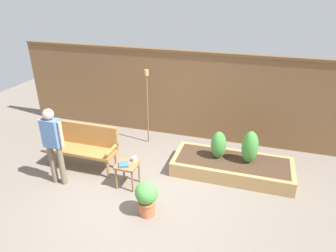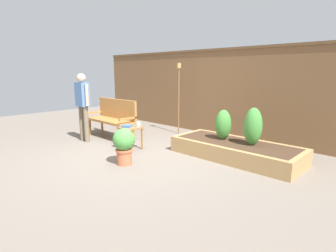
{
  "view_description": "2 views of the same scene",
  "coord_description": "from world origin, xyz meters",
  "px_view_note": "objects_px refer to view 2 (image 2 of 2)",
  "views": [
    {
      "loc": [
        1.81,
        -4.22,
        3.57
      ],
      "look_at": [
        0.17,
        1.1,
        0.93
      ],
      "focal_mm": 32.51,
      "sensor_mm": 36.0,
      "label": 1
    },
    {
      "loc": [
        3.96,
        -3.21,
        1.61
      ],
      "look_at": [
        0.48,
        0.44,
        0.58
      ],
      "focal_mm": 28.75,
      "sensor_mm": 36.0,
      "label": 2
    }
  ],
  "objects_px": {
    "book_on_table": "(127,126)",
    "shrub_far_corner": "(253,126)",
    "garden_bench": "(113,115)",
    "potted_boxwood": "(124,144)",
    "side_table": "(131,131)",
    "tiki_torch": "(179,86)",
    "person_by_bench": "(83,101)",
    "cup_on_table": "(138,124)",
    "shrub_near_bench": "(223,125)"
  },
  "relations": [
    {
      "from": "side_table",
      "to": "tiki_torch",
      "type": "height_order",
      "value": "tiki_torch"
    },
    {
      "from": "shrub_far_corner",
      "to": "tiki_torch",
      "type": "bearing_deg",
      "value": 163.13
    },
    {
      "from": "cup_on_table",
      "to": "book_on_table",
      "type": "distance_m",
      "value": 0.23
    },
    {
      "from": "side_table",
      "to": "book_on_table",
      "type": "xyz_separation_m",
      "value": [
        -0.04,
        -0.06,
        0.1
      ]
    },
    {
      "from": "cup_on_table",
      "to": "book_on_table",
      "type": "height_order",
      "value": "cup_on_table"
    },
    {
      "from": "garden_bench",
      "to": "tiki_torch",
      "type": "bearing_deg",
      "value": 57.47
    },
    {
      "from": "side_table",
      "to": "tiki_torch",
      "type": "relative_size",
      "value": 0.26
    },
    {
      "from": "potted_boxwood",
      "to": "tiki_torch",
      "type": "bearing_deg",
      "value": 109.99
    },
    {
      "from": "book_on_table",
      "to": "shrub_far_corner",
      "type": "bearing_deg",
      "value": -0.27
    },
    {
      "from": "shrub_far_corner",
      "to": "tiki_torch",
      "type": "relative_size",
      "value": 0.37
    },
    {
      "from": "cup_on_table",
      "to": "tiki_torch",
      "type": "distance_m",
      "value": 1.83
    },
    {
      "from": "shrub_far_corner",
      "to": "tiki_torch",
      "type": "height_order",
      "value": "tiki_torch"
    },
    {
      "from": "garden_bench",
      "to": "potted_boxwood",
      "type": "bearing_deg",
      "value": -30.3
    },
    {
      "from": "shrub_near_bench",
      "to": "tiki_torch",
      "type": "xyz_separation_m",
      "value": [
        -1.8,
        0.73,
        0.64
      ]
    },
    {
      "from": "side_table",
      "to": "potted_boxwood",
      "type": "distance_m",
      "value": 0.91
    },
    {
      "from": "book_on_table",
      "to": "potted_boxwood",
      "type": "relative_size",
      "value": 0.29
    },
    {
      "from": "tiki_torch",
      "to": "person_by_bench",
      "type": "xyz_separation_m",
      "value": [
        -1.07,
        -2.1,
        -0.3
      ]
    },
    {
      "from": "cup_on_table",
      "to": "shrub_far_corner",
      "type": "relative_size",
      "value": 0.18
    },
    {
      "from": "garden_bench",
      "to": "potted_boxwood",
      "type": "height_order",
      "value": "garden_bench"
    },
    {
      "from": "shrub_near_bench",
      "to": "potted_boxwood",
      "type": "bearing_deg",
      "value": -118.18
    },
    {
      "from": "shrub_far_corner",
      "to": "book_on_table",
      "type": "bearing_deg",
      "value": -153.31
    },
    {
      "from": "garden_bench",
      "to": "person_by_bench",
      "type": "height_order",
      "value": "person_by_bench"
    },
    {
      "from": "book_on_table",
      "to": "shrub_near_bench",
      "type": "bearing_deg",
      "value": 7.91
    },
    {
      "from": "garden_bench",
      "to": "side_table",
      "type": "distance_m",
      "value": 1.22
    },
    {
      "from": "shrub_near_bench",
      "to": "tiki_torch",
      "type": "height_order",
      "value": "tiki_torch"
    },
    {
      "from": "garden_bench",
      "to": "tiki_torch",
      "type": "distance_m",
      "value": 1.8
    },
    {
      "from": "side_table",
      "to": "shrub_far_corner",
      "type": "distance_m",
      "value": 2.42
    },
    {
      "from": "cup_on_table",
      "to": "person_by_bench",
      "type": "relative_size",
      "value": 0.08
    },
    {
      "from": "side_table",
      "to": "shrub_far_corner",
      "type": "bearing_deg",
      "value": 25.95
    },
    {
      "from": "cup_on_table",
      "to": "shrub_far_corner",
      "type": "distance_m",
      "value": 2.27
    },
    {
      "from": "potted_boxwood",
      "to": "shrub_far_corner",
      "type": "distance_m",
      "value": 2.31
    },
    {
      "from": "side_table",
      "to": "potted_boxwood",
      "type": "height_order",
      "value": "potted_boxwood"
    },
    {
      "from": "cup_on_table",
      "to": "shrub_far_corner",
      "type": "xyz_separation_m",
      "value": [
        2.07,
        0.92,
        0.11
      ]
    },
    {
      "from": "book_on_table",
      "to": "tiki_torch",
      "type": "relative_size",
      "value": 0.1
    },
    {
      "from": "book_on_table",
      "to": "potted_boxwood",
      "type": "distance_m",
      "value": 0.91
    },
    {
      "from": "garden_bench",
      "to": "tiki_torch",
      "type": "relative_size",
      "value": 0.79
    },
    {
      "from": "potted_boxwood",
      "to": "shrub_near_bench",
      "type": "height_order",
      "value": "shrub_near_bench"
    },
    {
      "from": "potted_boxwood",
      "to": "tiki_torch",
      "type": "height_order",
      "value": "tiki_torch"
    },
    {
      "from": "shrub_far_corner",
      "to": "garden_bench",
      "type": "bearing_deg",
      "value": -168.61
    },
    {
      "from": "garden_bench",
      "to": "book_on_table",
      "type": "height_order",
      "value": "garden_bench"
    },
    {
      "from": "shrub_near_bench",
      "to": "shrub_far_corner",
      "type": "bearing_deg",
      "value": 0.0
    },
    {
      "from": "garden_bench",
      "to": "book_on_table",
      "type": "bearing_deg",
      "value": -21.86
    },
    {
      "from": "cup_on_table",
      "to": "side_table",
      "type": "bearing_deg",
      "value": -125.69
    },
    {
      "from": "cup_on_table",
      "to": "shrub_near_bench",
      "type": "distance_m",
      "value": 1.72
    },
    {
      "from": "potted_boxwood",
      "to": "tiki_torch",
      "type": "relative_size",
      "value": 0.35
    },
    {
      "from": "side_table",
      "to": "person_by_bench",
      "type": "xyz_separation_m",
      "value": [
        -1.32,
        -0.31,
        0.54
      ]
    },
    {
      "from": "side_table",
      "to": "potted_boxwood",
      "type": "xyz_separation_m",
      "value": [
        0.64,
        -0.65,
        -0.03
      ]
    },
    {
      "from": "garden_bench",
      "to": "side_table",
      "type": "relative_size",
      "value": 3.0
    },
    {
      "from": "cup_on_table",
      "to": "potted_boxwood",
      "type": "relative_size",
      "value": 0.19
    },
    {
      "from": "side_table",
      "to": "cup_on_table",
      "type": "height_order",
      "value": "cup_on_table"
    }
  ]
}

